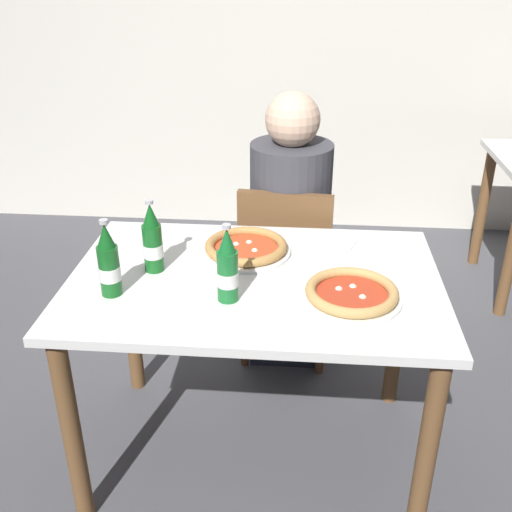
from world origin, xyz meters
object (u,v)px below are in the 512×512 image
diner_seated (289,238)px  napkin_with_cutlery (354,252)px  beer_bottle_left (152,241)px  pizza_margherita_near (246,248)px  chair_behind_table (287,264)px  pizza_marinara_far (352,294)px  dining_table_main (255,307)px  beer_bottle_center (228,269)px  beer_bottle_right (109,264)px

diner_seated → napkin_with_cutlery: bearing=-62.8°
beer_bottle_left → pizza_margherita_near: bearing=26.7°
beer_bottle_left → chair_behind_table: bearing=54.4°
pizza_marinara_far → napkin_with_cutlery: 0.32m
diner_seated → napkin_with_cutlery: 0.54m
dining_table_main → beer_bottle_left: size_ratio=4.86×
pizza_margherita_near → beer_bottle_left: bearing=-153.3°
chair_behind_table → beer_bottle_left: size_ratio=3.44×
beer_bottle_center → beer_bottle_right: same height
chair_behind_table → beer_bottle_center: beer_bottle_center is taller
napkin_with_cutlery → beer_bottle_center: bearing=-139.1°
chair_behind_table → beer_bottle_center: (-0.16, -0.76, 0.37)m
dining_table_main → beer_bottle_left: bearing=176.4°
chair_behind_table → diner_seated: size_ratio=0.70×
dining_table_main → beer_bottle_left: beer_bottle_left is taller
chair_behind_table → dining_table_main: bearing=87.3°
dining_table_main → pizza_marinara_far: size_ratio=3.95×
dining_table_main → chair_behind_table: size_ratio=1.41×
diner_seated → beer_bottle_left: 0.81m
dining_table_main → pizza_margherita_near: pizza_margherita_near is taller
beer_bottle_left → beer_bottle_right: (-0.09, -0.16, 0.00)m
napkin_with_cutlery → chair_behind_table: bearing=120.7°
chair_behind_table → beer_bottle_left: beer_bottle_left is taller
pizza_margherita_near → pizza_marinara_far: size_ratio=1.02×
chair_behind_table → napkin_with_cutlery: chair_behind_table is taller
chair_behind_table → pizza_margherita_near: size_ratio=2.74×
beer_bottle_center → beer_bottle_right: bearing=179.4°
pizza_margherita_near → napkin_with_cutlery: bearing=5.1°
diner_seated → beer_bottle_left: size_ratio=4.89×
chair_behind_table → pizza_marinara_far: size_ratio=2.80×
pizza_marinara_far → napkin_with_cutlery: pizza_marinara_far is taller
chair_behind_table → napkin_with_cutlery: bearing=126.2°
chair_behind_table → beer_bottle_center: size_ratio=3.44×
beer_bottle_center → napkin_with_cutlery: size_ratio=1.13×
chair_behind_table → beer_bottle_right: bearing=61.1°
chair_behind_table → beer_bottle_center: bearing=83.9°
diner_seated → chair_behind_table: bearing=-97.6°
chair_behind_table → beer_bottle_left: (-0.42, -0.59, 0.37)m
dining_table_main → diner_seated: 0.67m
diner_seated → beer_bottle_right: bearing=-123.0°
chair_behind_table → diner_seated: bearing=-92.2°
pizza_marinara_far → beer_bottle_right: bearing=-178.1°
beer_bottle_center → napkin_with_cutlery: bearing=40.9°
chair_behind_table → diner_seated: diner_seated is taller
pizza_marinara_far → beer_bottle_right: (-0.73, -0.02, 0.08)m
pizza_marinara_far → beer_bottle_center: bearing=-175.7°
beer_bottle_center → napkin_with_cutlery: 0.54m
diner_seated → pizza_marinara_far: 0.83m
dining_table_main → pizza_margherita_near: (-0.04, 0.17, 0.14)m
beer_bottle_right → pizza_margherita_near: bearing=38.9°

